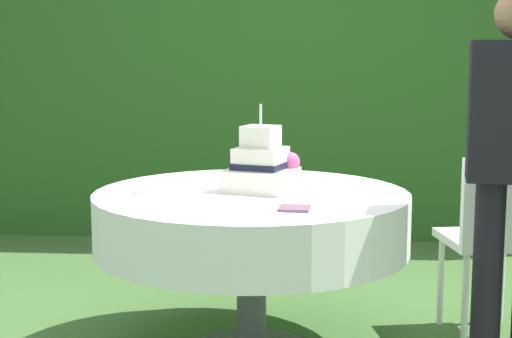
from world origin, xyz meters
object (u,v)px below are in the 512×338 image
cake_table (251,220)px  wedding_cake (262,167)px  garden_chair (494,229)px  napkin_stack (294,208)px  serving_plate_near (248,172)px  serving_plate_far (150,192)px

cake_table → wedding_cake: size_ratio=3.61×
wedding_cake → garden_chair: wedding_cake is taller
cake_table → garden_chair: garden_chair is taller
napkin_stack → wedding_cake: bearing=109.8°
serving_plate_near → napkin_stack: (0.26, -0.94, -0.00)m
cake_table → serving_plate_near: size_ratio=13.24×
serving_plate_far → napkin_stack: 0.72m
serving_plate_near → napkin_stack: same height
garden_chair → cake_table: bearing=-167.9°
cake_table → garden_chair: (1.12, 0.24, -0.08)m
serving_plate_near → garden_chair: 1.24m
serving_plate_near → cake_table: bearing=-83.6°
serving_plate_far → napkin_stack: bearing=-27.0°
serving_plate_far → napkin_stack: same height
cake_table → napkin_stack: napkin_stack is taller
serving_plate_near → napkin_stack: 0.97m
cake_table → wedding_cake: bearing=45.1°
serving_plate_far → garden_chair: size_ratio=0.16×
serving_plate_near → garden_chair: size_ratio=0.12×
serving_plate_near → serving_plate_far: 0.72m
napkin_stack → serving_plate_far: bearing=153.0°
wedding_cake → garden_chair: (1.08, 0.20, -0.31)m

